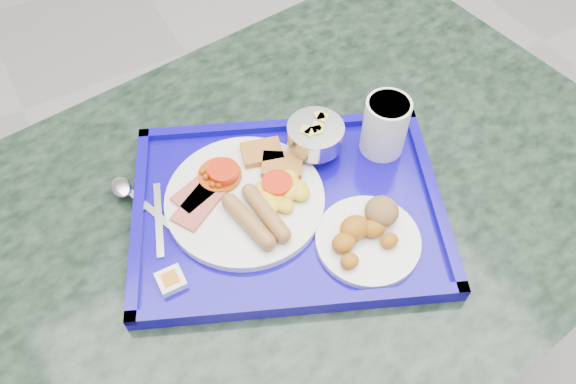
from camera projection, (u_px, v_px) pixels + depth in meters
The scene contains 10 objects.
floor at pixel (369, 318), 1.62m from camera, with size 6.00×6.00×0.00m, color #939396.
table at pixel (285, 264), 1.08m from camera, with size 1.33×0.97×0.78m.
tray at pixel (288, 209), 0.90m from camera, with size 0.59×0.52×0.03m.
main_plate at pixel (250, 196), 0.89m from camera, with size 0.25×0.25×0.04m.
bread_plate at pixel (368, 233), 0.84m from camera, with size 0.16×0.16×0.05m.
fruit_bowl at pixel (315, 135), 0.92m from camera, with size 0.09×0.09×0.07m.
juice_cup at pixel (385, 125), 0.92m from camera, with size 0.07×0.07×0.10m.
spoon at pixel (131, 196), 0.90m from camera, with size 0.08×0.18×0.01m.
knife at pixel (158, 216), 0.88m from camera, with size 0.01×0.15×0.00m, color #B3B3B5.
jam_packet at pixel (171, 280), 0.81m from camera, with size 0.04×0.04×0.01m.
Camera 1 is at (-0.53, -0.46, 1.53)m, focal length 35.00 mm.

